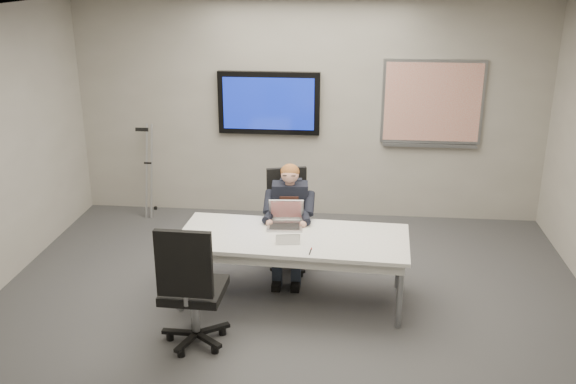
# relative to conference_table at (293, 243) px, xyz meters

# --- Properties ---
(floor) EXTENTS (6.00, 6.00, 0.02)m
(floor) POSITION_rel_conference_table_xyz_m (-0.02, -0.64, -0.61)
(floor) COLOR #3C3D3F
(floor) RESTS_ON ground
(ceiling) EXTENTS (6.00, 6.00, 0.02)m
(ceiling) POSITION_rel_conference_table_xyz_m (-0.02, -0.64, 2.19)
(ceiling) COLOR silver
(ceiling) RESTS_ON wall_back
(wall_back) EXTENTS (6.00, 0.02, 2.80)m
(wall_back) POSITION_rel_conference_table_xyz_m (-0.02, 2.36, 0.79)
(wall_back) COLOR gray
(wall_back) RESTS_ON ground
(conference_table) EXTENTS (2.27, 1.04, 0.69)m
(conference_table) POSITION_rel_conference_table_xyz_m (0.00, 0.00, 0.00)
(conference_table) COLOR white
(conference_table) RESTS_ON ground
(tv_display) EXTENTS (1.30, 0.09, 0.80)m
(tv_display) POSITION_rel_conference_table_xyz_m (-0.52, 2.31, 0.89)
(tv_display) COLOR black
(tv_display) RESTS_ON wall_back
(whiteboard) EXTENTS (1.25, 0.08, 1.10)m
(whiteboard) POSITION_rel_conference_table_xyz_m (1.53, 2.33, 0.92)
(whiteboard) COLOR gray
(whiteboard) RESTS_ON wall_back
(office_chair_far) EXTENTS (0.64, 0.64, 1.09)m
(office_chair_far) POSITION_rel_conference_table_xyz_m (-0.10, 0.73, -0.27)
(office_chair_far) COLOR black
(office_chair_far) RESTS_ON ground
(office_chair_near) EXTENTS (0.58, 0.58, 1.18)m
(office_chair_near) POSITION_rel_conference_table_xyz_m (-0.78, -0.91, -0.24)
(office_chair_near) COLOR black
(office_chair_near) RESTS_ON ground
(seated_person) EXTENTS (0.39, 0.67, 1.22)m
(seated_person) POSITION_rel_conference_table_xyz_m (-0.09, 0.49, -0.12)
(seated_person) COLOR #212837
(seated_person) RESTS_ON office_chair_far
(crutch) EXTENTS (0.45, 0.70, 1.32)m
(crutch) POSITION_rel_conference_table_xyz_m (-2.09, 2.12, 0.02)
(crutch) COLOR #AAACB2
(crutch) RESTS_ON ground
(laptop) EXTENTS (0.37, 0.35, 0.25)m
(laptop) POSITION_rel_conference_table_xyz_m (-0.10, 0.26, 0.14)
(laptop) COLOR #AAAAAC
(laptop) RESTS_ON conference_table
(name_tent) EXTENTS (0.23, 0.10, 0.09)m
(name_tent) POSITION_rel_conference_table_xyz_m (-0.03, -0.18, 0.12)
(name_tent) COLOR silver
(name_tent) RESTS_ON conference_table
(pen) EXTENTS (0.02, 0.14, 0.01)m
(pen) POSITION_rel_conference_table_xyz_m (0.19, -0.34, 0.08)
(pen) COLOR black
(pen) RESTS_ON conference_table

